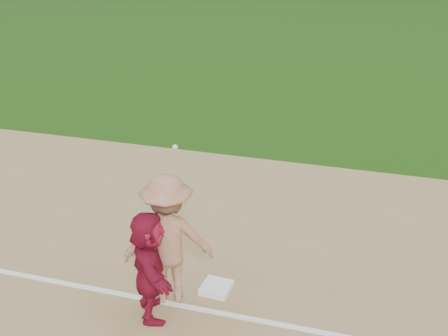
# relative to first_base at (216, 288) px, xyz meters

# --- Properties ---
(ground) EXTENTS (160.00, 160.00, 0.00)m
(ground) POSITION_rel_first_base_xyz_m (-0.40, 0.28, -0.07)
(ground) COLOR #1B440D
(ground) RESTS_ON ground
(foul_line) EXTENTS (60.00, 0.10, 0.01)m
(foul_line) POSITION_rel_first_base_xyz_m (-0.40, -0.52, -0.04)
(foul_line) COLOR white
(foul_line) RESTS_ON infield_dirt
(first_base) EXTENTS (0.47, 0.47, 0.10)m
(first_base) POSITION_rel_first_base_xyz_m (0.00, 0.00, 0.00)
(first_base) COLOR white
(first_base) RESTS_ON infield_dirt
(base_runner) EXTENTS (1.19, 1.61, 1.68)m
(base_runner) POSITION_rel_first_base_xyz_m (-0.74, -0.81, 0.79)
(base_runner) COLOR maroon
(base_runner) RESTS_ON infield_dirt
(first_base_play) EXTENTS (1.51, 1.19, 2.39)m
(first_base_play) POSITION_rel_first_base_xyz_m (-0.62, -0.36, 0.98)
(first_base_play) COLOR gray
(first_base_play) RESTS_ON infield_dirt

